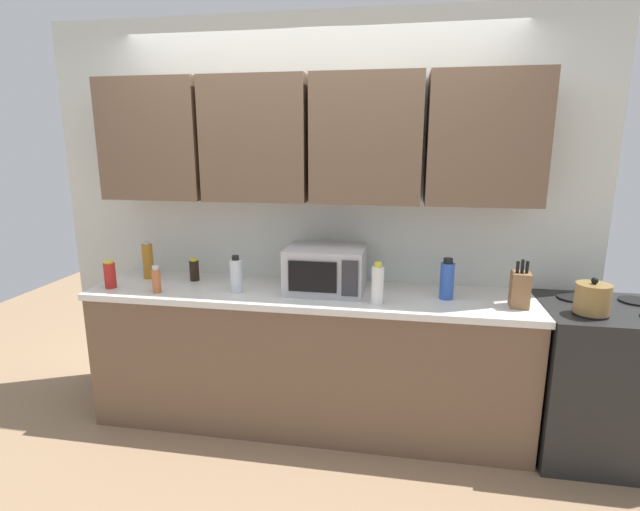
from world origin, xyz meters
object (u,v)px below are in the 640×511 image
at_px(bottle_spice_jar, 156,280).
at_px(bottle_blue_cleaner, 447,280).
at_px(bottle_white_jar, 378,285).
at_px(kettle, 592,298).
at_px(bottle_amber_vinegar, 148,261).
at_px(bottle_clear_tall, 236,275).
at_px(bottle_soy_dark, 194,270).
at_px(microwave, 326,269).
at_px(knife_block, 520,289).
at_px(bottle_red_sauce, 110,275).
at_px(stove_range, 603,381).

bearing_deg(bottle_spice_jar, bottle_blue_cleaner, 5.97).
bearing_deg(bottle_white_jar, kettle, 0.77).
xyz_separation_m(kettle, bottle_amber_vinegar, (-2.72, 0.26, 0.03)).
xyz_separation_m(bottle_clear_tall, bottle_spice_jar, (-0.48, -0.09, -0.03)).
xyz_separation_m(bottle_soy_dark, bottle_white_jar, (1.24, -0.28, 0.04)).
distance_m(microwave, bottle_clear_tall, 0.56).
bearing_deg(knife_block, bottle_white_jar, -173.46).
bearing_deg(bottle_red_sauce, stove_range, 2.48).
bearing_deg(bottle_blue_cleaner, knife_block, -11.17).
bearing_deg(bottle_blue_cleaner, bottle_amber_vinegar, 176.80).
bearing_deg(bottle_clear_tall, bottle_blue_cleaner, 4.02).
height_order(bottle_amber_vinegar, bottle_spice_jar, bottle_amber_vinegar).
height_order(bottle_red_sauce, bottle_soy_dark, bottle_red_sauce).
xyz_separation_m(microwave, bottle_red_sauce, (-1.37, -0.17, -0.05)).
xyz_separation_m(stove_range, bottle_red_sauce, (-3.02, -0.13, 0.53)).
bearing_deg(microwave, bottle_clear_tall, -167.94).
bearing_deg(bottle_spice_jar, bottle_red_sauce, 173.23).
relative_size(bottle_amber_vinegar, bottle_spice_jar, 1.46).
distance_m(bottle_clear_tall, bottle_spice_jar, 0.49).
bearing_deg(kettle, bottle_spice_jar, -179.29).
bearing_deg(bottle_spice_jar, bottle_amber_vinegar, 126.36).
xyz_separation_m(bottle_soy_dark, bottle_amber_vinegar, (-0.33, -0.00, 0.05)).
xyz_separation_m(bottle_red_sauce, bottle_amber_vinegar, (0.12, 0.25, 0.04)).
height_order(microwave, bottle_white_jar, microwave).
distance_m(stove_range, bottle_amber_vinegar, 2.95).
xyz_separation_m(kettle, bottle_clear_tall, (-2.02, 0.06, 0.01)).
relative_size(bottle_clear_tall, bottle_white_jar, 0.94).
relative_size(bottle_clear_tall, bottle_soy_dark, 1.49).
xyz_separation_m(knife_block, bottle_amber_vinegar, (-2.37, 0.19, 0.02)).
height_order(knife_block, bottle_blue_cleaner, knife_block).
height_order(kettle, bottle_soy_dark, kettle).
height_order(bottle_blue_cleaner, bottle_soy_dark, bottle_blue_cleaner).
bearing_deg(stove_range, microwave, 178.64).
xyz_separation_m(bottle_amber_vinegar, bottle_spice_jar, (0.22, -0.29, -0.04)).
bearing_deg(knife_block, bottle_blue_cleaner, 168.83).
height_order(microwave, bottle_red_sauce, microwave).
bearing_deg(microwave, bottle_white_jar, -30.24).
relative_size(knife_block, bottle_soy_dark, 1.78).
bearing_deg(bottle_white_jar, bottle_blue_cleaner, 22.89).
distance_m(knife_block, bottle_blue_cleaner, 0.40).
distance_m(kettle, bottle_white_jar, 1.15).
xyz_separation_m(bottle_red_sauce, bottle_clear_tall, (0.82, 0.05, 0.02)).
xyz_separation_m(knife_block, bottle_blue_cleaner, (-0.39, 0.08, 0.01)).
distance_m(stove_range, bottle_spice_jar, 2.73).
bearing_deg(bottle_soy_dark, bottle_red_sauce, -150.69).
distance_m(bottle_red_sauce, bottle_white_jar, 1.70).
bearing_deg(bottle_soy_dark, microwave, -5.42).
xyz_separation_m(bottle_blue_cleaner, bottle_soy_dark, (-1.64, 0.11, -0.04)).
height_order(kettle, bottle_clear_tall, bottle_clear_tall).
bearing_deg(bottle_amber_vinegar, bottle_clear_tall, -15.94).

